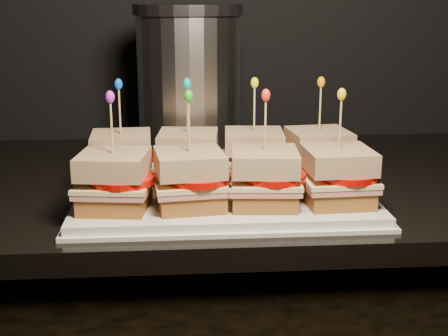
{
  "coord_description": "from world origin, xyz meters",
  "views": [
    {
      "loc": [
        -0.36,
        0.68,
        1.22
      ],
      "look_at": [
        -0.3,
        1.55,
        0.98
      ],
      "focal_mm": 50.0,
      "sensor_mm": 36.0,
      "label": 1
    }
  ],
  "objects": [
    {
      "name": "sandwich_2_ham",
      "position": [
        -0.25,
        1.61,
        0.97
      ],
      "size": [
        0.1,
        0.1,
        0.01
      ],
      "primitive_type": "cube",
      "rotation": [
        0.0,
        0.0,
        -0.07
      ],
      "color": "#C76F68",
      "rests_on": "sandwich_2_bread_bot"
    },
    {
      "name": "sandwich_3_bread_top",
      "position": [
        -0.15,
        1.61,
        1.0
      ],
      "size": [
        0.1,
        0.1,
        0.03
      ],
      "primitive_type": "cube",
      "rotation": [
        0.0,
        0.0,
        0.11
      ],
      "color": "brown",
      "rests_on": "sandwich_3_tomato"
    },
    {
      "name": "sandwich_4_cheese",
      "position": [
        -0.45,
        1.49,
        0.97
      ],
      "size": [
        0.11,
        0.11,
        0.01
      ],
      "primitive_type": "cube",
      "rotation": [
        0.0,
        0.0,
        -0.13
      ],
      "color": "#F8DB98",
      "rests_on": "sandwich_4_ham"
    },
    {
      "name": "sandwich_0_bread_top",
      "position": [
        -0.45,
        1.61,
        1.0
      ],
      "size": [
        0.09,
        0.09,
        0.03
      ],
      "primitive_type": "cube",
      "rotation": [
        0.0,
        0.0,
        0.05
      ],
      "color": "brown",
      "rests_on": "sandwich_0_tomato"
    },
    {
      "name": "sandwich_2_bread_bot",
      "position": [
        -0.25,
        1.61,
        0.95
      ],
      "size": [
        0.09,
        0.09,
        0.02
      ],
      "primitive_type": "cube",
      "rotation": [
        0.0,
        0.0,
        -0.07
      ],
      "color": "brown",
      "rests_on": "platter"
    },
    {
      "name": "sandwich_0_pick",
      "position": [
        -0.45,
        1.61,
        1.05
      ],
      "size": [
        0.0,
        0.0,
        0.09
      ],
      "primitive_type": "cylinder",
      "color": "tan",
      "rests_on": "sandwich_0_bread_top"
    },
    {
      "name": "sandwich_3_bread_bot",
      "position": [
        -0.15,
        1.61,
        0.95
      ],
      "size": [
        0.1,
        0.1,
        0.02
      ],
      "primitive_type": "cube",
      "rotation": [
        0.0,
        0.0,
        0.11
      ],
      "color": "brown",
      "rests_on": "platter"
    },
    {
      "name": "platter_rim",
      "position": [
        -0.3,
        1.55,
        0.92
      ],
      "size": [
        0.44,
        0.28,
        0.01
      ],
      "primitive_type": "cube",
      "color": "white",
      "rests_on": "granite_slab"
    },
    {
      "name": "sandwich_6_cheese",
      "position": [
        -0.25,
        1.49,
        0.97
      ],
      "size": [
        0.1,
        0.1,
        0.01
      ],
      "primitive_type": "cube",
      "rotation": [
        0.0,
        0.0,
        -0.08
      ],
      "color": "#F8DB98",
      "rests_on": "sandwich_6_ham"
    },
    {
      "name": "sandwich_6_ham",
      "position": [
        -0.25,
        1.49,
        0.97
      ],
      "size": [
        0.1,
        0.1,
        0.01
      ],
      "primitive_type": "cube",
      "rotation": [
        0.0,
        0.0,
        -0.08
      ],
      "color": "#C76F68",
      "rests_on": "sandwich_6_bread_bot"
    },
    {
      "name": "sandwich_3_ham",
      "position": [
        -0.15,
        1.61,
        0.97
      ],
      "size": [
        0.11,
        0.1,
        0.01
      ],
      "primitive_type": "cube",
      "rotation": [
        0.0,
        0.0,
        0.11
      ],
      "color": "#C76F68",
      "rests_on": "sandwich_3_bread_bot"
    },
    {
      "name": "sandwich_7_tomato",
      "position": [
        -0.13,
        1.48,
        0.98
      ],
      "size": [
        0.09,
        0.09,
        0.01
      ],
      "primitive_type": "cylinder",
      "color": "#BE0B04",
      "rests_on": "sandwich_7_cheese"
    },
    {
      "name": "sandwich_6_bread_bot",
      "position": [
        -0.25,
        1.49,
        0.95
      ],
      "size": [
        0.09,
        0.09,
        0.02
      ],
      "primitive_type": "cube",
      "rotation": [
        0.0,
        0.0,
        -0.08
      ],
      "color": "brown",
      "rests_on": "platter"
    },
    {
      "name": "sandwich_7_bread_bot",
      "position": [
        -0.15,
        1.49,
        0.95
      ],
      "size": [
        0.09,
        0.09,
        0.02
      ],
      "primitive_type": "cube",
      "rotation": [
        0.0,
        0.0,
        0.05
      ],
      "color": "brown",
      "rests_on": "platter"
    },
    {
      "name": "sandwich_2_tomato",
      "position": [
        -0.24,
        1.6,
        0.98
      ],
      "size": [
        0.09,
        0.09,
        0.01
      ],
      "primitive_type": "cylinder",
      "color": "#BE0B04",
      "rests_on": "sandwich_2_cheese"
    },
    {
      "name": "platter",
      "position": [
        -0.3,
        1.55,
        0.93
      ],
      "size": [
        0.43,
        0.26,
        0.02
      ],
      "primitive_type": "cube",
      "color": "white",
      "rests_on": "granite_slab"
    },
    {
      "name": "sandwich_7_frill",
      "position": [
        -0.15,
        1.49,
        1.09
      ],
      "size": [
        0.01,
        0.01,
        0.02
      ],
      "primitive_type": "ellipsoid",
      "color": "yellow",
      "rests_on": "sandwich_7_pick"
    },
    {
      "name": "sandwich_4_bread_top",
      "position": [
        -0.45,
        1.49,
        1.0
      ],
      "size": [
        0.1,
        0.1,
        0.03
      ],
      "primitive_type": "cube",
      "rotation": [
        0.0,
        0.0,
        -0.13
      ],
      "color": "brown",
      "rests_on": "sandwich_4_tomato"
    },
    {
      "name": "sandwich_6_tomato",
      "position": [
        -0.24,
        1.48,
        0.98
      ],
      "size": [
        0.09,
        0.09,
        0.01
      ],
      "primitive_type": "cylinder",
      "color": "#BE0B04",
      "rests_on": "sandwich_6_cheese"
    },
    {
      "name": "sandwich_2_frill",
      "position": [
        -0.25,
        1.61,
        1.09
      ],
      "size": [
        0.01,
        0.01,
        0.02
      ],
      "primitive_type": "ellipsoid",
      "color": "#E2F109",
      "rests_on": "sandwich_2_pick"
    },
    {
      "name": "sandwich_1_bread_bot",
      "position": [
        -0.35,
        1.61,
        0.95
      ],
      "size": [
        0.09,
        0.09,
        0.02
      ],
      "primitive_type": "cube",
      "rotation": [
        0.0,
        0.0,
        -0.09
      ],
      "color": "brown",
      "rests_on": "platter"
    },
    {
      "name": "sandwich_6_pick",
      "position": [
        -0.25,
        1.49,
        1.05
      ],
      "size": [
        0.0,
        0.0,
        0.09
      ],
      "primitive_type": "cylinder",
      "color": "tan",
      "rests_on": "sandwich_6_bread_top"
    },
    {
      "name": "sandwich_5_bread_bot",
      "position": [
        -0.35,
        1.49,
        0.95
      ],
      "size": [
        0.1,
        0.1,
        0.02
      ],
      "primitive_type": "cube",
      "rotation": [
        0.0,
        0.0,
        0.13
      ],
      "color": "brown",
      "rests_on": "platter"
    },
    {
      "name": "appliance_body",
      "position": [
        -0.34,
        1.79,
        1.07
      ],
      "size": [
        0.18,
        0.18,
        0.24
      ],
      "primitive_type": "cylinder",
      "color": "silver",
      "rests_on": "appliance_base"
    },
    {
      "name": "sandwich_4_ham",
      "position": [
        -0.45,
        1.49,
        0.97
      ],
      "size": [
        0.11,
        0.1,
        0.01
      ],
      "primitive_type": "cube",
      "rotation": [
        0.0,
        0.0,
        -0.13
      ],
      "color": "#C76F68",
      "rests_on": "sandwich_4_bread_bot"
    },
    {
      "name": "sandwich_0_bread_bot",
      "position": [
        -0.45,
        1.61,
        0.95
      ],
      "size": [
        0.09,
        0.09,
        0.02
      ],
      "primitive_type": "cube",
      "rotation": [
        0.0,
        0.0,
        0.05
      ],
      "color": "brown",
      "rests_on": "platter"
    },
    {
      "name": "sandwich_7_ham",
      "position": [
        -0.15,
        1.49,
        0.97
      ],
      "size": [
        0.1,
        0.1,
        0.01
      ],
      "primitive_type": "cube",
      "rotation": [
        0.0,
        0.0,
        0.05
      ],
      "color": "#C76F68",
      "rests_on": "sandwich_7_bread_bot"
    },
    {
      "name": "appliance",
      "position": [
        -0.34,
        1.79,
        1.06
      ],
      "size": [
        0.22,
        0.18,
        0.28
      ],
      "primitive_type": null,
      "color": "silver",
      "rests_on": "granite_slab"
    },
    {
      "name": "sandwich_5_cheese",
      "position": [
        -0.35,
        1.49,
        0.97
      ],
      "size": [
        0.11,
        0.11,
        0.01
      ],
      "primitive_type": "cube",
      "rotation": [
        0.0,
        0.0,
        0.13
      ],
      "color": "#F8DB98",
      "rests_on": "sandwich_5_ham"
    },
    {
      "name": "granite_slab",
      "position": [
        -0.02,
        1.7,
        0.9
      ],
      "size": [
        2.35,
        0.63,
        0.03
      ],
      "primitive_type": "cube",
      "color": "black",
      "rests_on": "cabinet"
    },
    {
      "name": "sandwich_3_tomato",
      "position": [
        -0.13,
        1.6,
        0.98
      ],
      "size": [
        0.09,
        0.09,
        0.01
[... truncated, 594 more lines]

